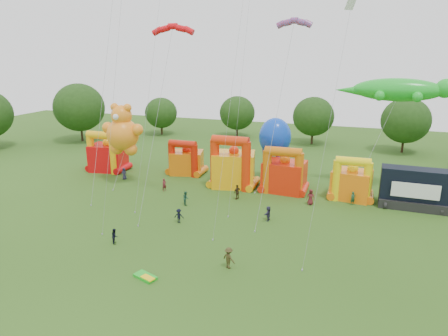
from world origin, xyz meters
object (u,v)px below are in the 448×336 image
(bouncy_castle_0, at_px, (107,155))
(teddy_bear_kite, at_px, (123,133))
(gecko_kite, at_px, (380,133))
(spectator_0, at_px, (124,174))
(spectator_4, at_px, (237,192))
(bouncy_castle_2, at_px, (233,167))
(stage_trailer, at_px, (414,189))
(octopus_kite, at_px, (273,146))

(bouncy_castle_0, bearing_deg, teddy_bear_kite, -36.95)
(teddy_bear_kite, distance_m, gecko_kite, 34.53)
(spectator_0, bearing_deg, spectator_4, -7.51)
(bouncy_castle_2, relative_size, gecko_kite, 0.49)
(spectator_0, relative_size, spectator_4, 0.89)
(stage_trailer, height_order, spectator_0, stage_trailer)
(stage_trailer, bearing_deg, gecko_kite, 134.37)
(teddy_bear_kite, relative_size, octopus_kite, 1.23)
(bouncy_castle_0, xyz_separation_m, spectator_0, (4.95, -3.17, -1.62))
(stage_trailer, bearing_deg, spectator_4, -169.15)
(gecko_kite, distance_m, spectator_4, 19.96)
(gecko_kite, bearing_deg, stage_trailer, -45.63)
(octopus_kite, relative_size, spectator_0, 5.40)
(gecko_kite, relative_size, spectator_4, 7.78)
(bouncy_castle_0, bearing_deg, stage_trailer, -2.39)
(gecko_kite, height_order, octopus_kite, gecko_kite)
(spectator_0, bearing_deg, gecko_kite, 9.97)
(octopus_kite, bearing_deg, teddy_bear_kite, -159.78)
(bouncy_castle_0, height_order, gecko_kite, gecko_kite)
(teddy_bear_kite, bearing_deg, spectator_4, -4.13)
(bouncy_castle_0, height_order, stage_trailer, bouncy_castle_0)
(stage_trailer, relative_size, teddy_bear_kite, 0.67)
(gecko_kite, bearing_deg, octopus_kite, 179.06)
(octopus_kite, distance_m, spectator_4, 9.95)
(bouncy_castle_0, xyz_separation_m, stage_trailer, (44.13, -1.84, -0.10))
(bouncy_castle_0, relative_size, bouncy_castle_2, 0.88)
(teddy_bear_kite, xyz_separation_m, octopus_kite, (19.84, 7.31, -2.08))
(teddy_bear_kite, distance_m, octopus_kite, 21.25)
(bouncy_castle_2, distance_m, stage_trailer, 22.95)
(octopus_kite, bearing_deg, spectator_4, -107.58)
(bouncy_castle_0, distance_m, octopus_kite, 26.25)
(bouncy_castle_2, xyz_separation_m, spectator_0, (-16.24, -2.09, -1.95))
(stage_trailer, xyz_separation_m, teddy_bear_kite, (-38.01, -2.76, 4.98))
(spectator_0, bearing_deg, bouncy_castle_0, 148.21)
(spectator_0, bearing_deg, octopus_kite, 16.41)
(stage_trailer, distance_m, gecko_kite, 8.37)
(stage_trailer, xyz_separation_m, octopus_kite, (-18.16, 4.54, 2.90))
(spectator_4, bearing_deg, gecko_kite, 148.85)
(stage_trailer, distance_m, spectator_0, 39.23)
(teddy_bear_kite, bearing_deg, bouncy_castle_2, 13.18)
(bouncy_castle_2, bearing_deg, spectator_4, -66.59)
(stage_trailer, bearing_deg, bouncy_castle_0, 177.61)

